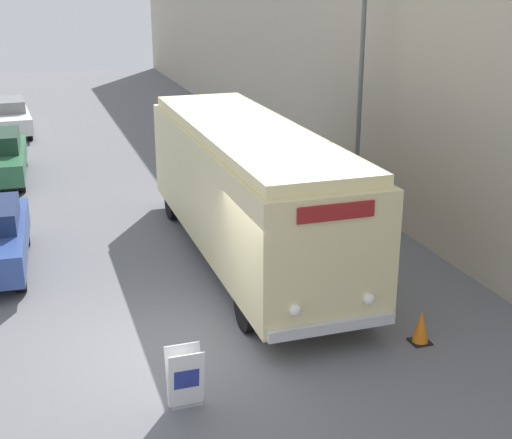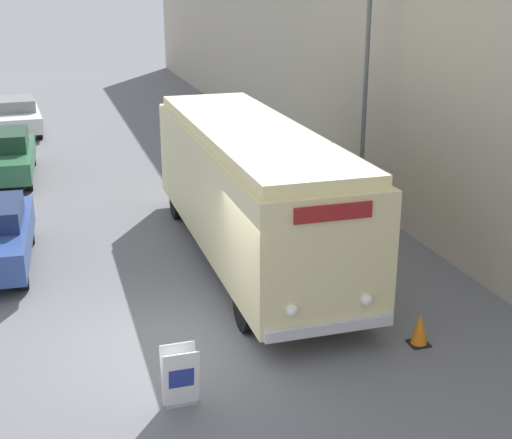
% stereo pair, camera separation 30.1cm
% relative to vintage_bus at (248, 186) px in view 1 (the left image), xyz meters
% --- Properties ---
extents(ground_plane, '(80.00, 80.00, 0.00)m').
position_rel_vintage_bus_xyz_m(ground_plane, '(-2.51, -3.65, -1.80)').
color(ground_plane, slate).
extents(building_wall_right, '(0.30, 60.00, 8.48)m').
position_rel_vintage_bus_xyz_m(building_wall_right, '(4.55, 6.35, 2.44)').
color(building_wall_right, '#B2A893').
rests_on(building_wall_right, ground_plane).
extents(vintage_bus, '(2.53, 9.80, 3.20)m').
position_rel_vintage_bus_xyz_m(vintage_bus, '(0.00, 0.00, 0.00)').
color(vintage_bus, black).
rests_on(vintage_bus, ground_plane).
extents(sign_board, '(0.57, 0.37, 0.99)m').
position_rel_vintage_bus_xyz_m(sign_board, '(-2.79, -5.53, -1.32)').
color(sign_board, gray).
rests_on(sign_board, ground_plane).
extents(streetlamp, '(0.36, 0.36, 7.16)m').
position_rel_vintage_bus_xyz_m(streetlamp, '(3.66, 1.81, 2.77)').
color(streetlamp, '#595E60').
rests_on(streetlamp, ground_plane).
extents(parked_car_far, '(2.16, 4.79, 1.44)m').
position_rel_vintage_bus_xyz_m(parked_car_far, '(-5.53, 16.54, -1.06)').
color(parked_car_far, black).
rests_on(parked_car_far, ground_plane).
extents(traffic_cone, '(0.36, 0.36, 0.64)m').
position_rel_vintage_bus_xyz_m(traffic_cone, '(1.77, -4.91, -1.49)').
color(traffic_cone, black).
rests_on(traffic_cone, ground_plane).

